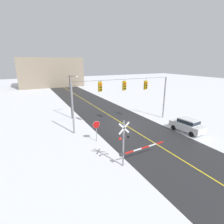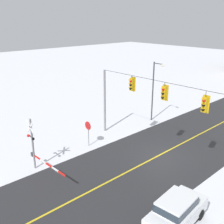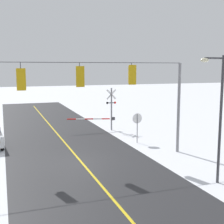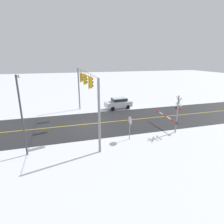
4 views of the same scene
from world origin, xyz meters
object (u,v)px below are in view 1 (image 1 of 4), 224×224
railroad_crossing (128,143)px  parked_car_white (187,125)px  stop_sign (96,127)px  streetlamp_near (72,93)px

railroad_crossing → parked_car_white: 10.75m
stop_sign → streetlamp_near: streetlamp_near is taller
streetlamp_near → stop_sign: bearing=-88.8°
stop_sign → streetlamp_near: bearing=91.2°
stop_sign → streetlamp_near: size_ratio=0.36×
stop_sign → parked_car_white: bearing=-12.8°
stop_sign → parked_car_white: stop_sign is taller
parked_car_white → streetlamp_near: size_ratio=0.66×
parked_car_white → railroad_crossing: bearing=-164.4°
railroad_crossing → parked_car_white: size_ratio=1.10×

